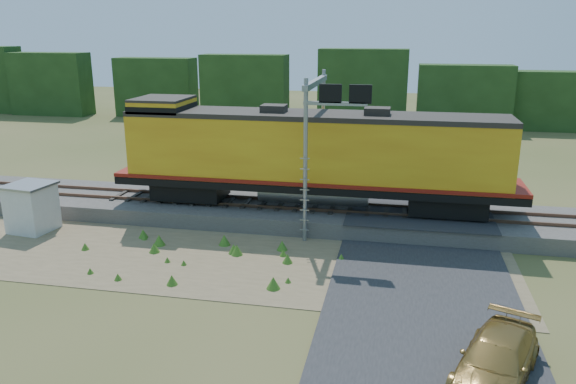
% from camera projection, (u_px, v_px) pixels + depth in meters
% --- Properties ---
extents(ground, '(140.00, 140.00, 0.00)m').
position_uv_depth(ground, '(251.00, 265.00, 23.63)').
color(ground, '#475123').
rests_on(ground, ground).
extents(ballast, '(70.00, 5.00, 0.80)m').
position_uv_depth(ballast, '(281.00, 212.00, 29.17)').
color(ballast, slate).
rests_on(ballast, ground).
extents(rails, '(70.00, 1.54, 0.16)m').
position_uv_depth(rails, '(281.00, 203.00, 29.04)').
color(rails, brown).
rests_on(rails, ballast).
extents(dirt_shoulder, '(26.00, 8.00, 0.03)m').
position_uv_depth(dirt_shoulder, '(210.00, 256.00, 24.48)').
color(dirt_shoulder, '#8C7754').
rests_on(dirt_shoulder, ground).
extents(road, '(7.00, 66.00, 0.86)m').
position_uv_depth(road, '(421.00, 269.00, 22.97)').
color(road, '#38383A').
rests_on(road, ground).
extents(tree_line_north, '(130.00, 3.00, 6.50)m').
position_uv_depth(tree_line_north, '(345.00, 94.00, 58.56)').
color(tree_line_north, '#1F3C15').
rests_on(tree_line_north, ground).
extents(weed_clumps, '(15.00, 6.20, 0.56)m').
position_uv_depth(weed_clumps, '(174.00, 257.00, 24.39)').
color(weed_clumps, '#407320').
rests_on(weed_clumps, ground).
extents(locomotive, '(20.28, 3.09, 5.23)m').
position_uv_depth(locomotive, '(308.00, 154.00, 28.03)').
color(locomotive, black).
rests_on(locomotive, rails).
extents(shed, '(2.24, 2.24, 2.39)m').
position_uv_depth(shed, '(32.00, 207.00, 27.31)').
color(shed, silver).
rests_on(shed, ground).
extents(signal_gantry, '(2.98, 6.20, 7.52)m').
position_uv_depth(signal_gantry, '(321.00, 115.00, 26.67)').
color(signal_gantry, gray).
rests_on(signal_gantry, ground).
extents(car, '(3.30, 4.79, 1.29)m').
position_uv_depth(car, '(496.00, 360.00, 15.65)').
color(car, olive).
rests_on(car, ground).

